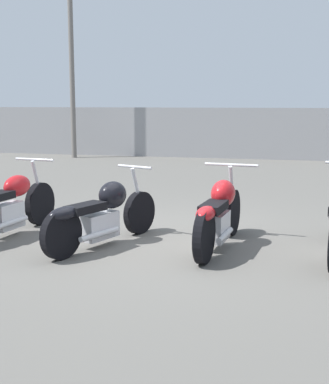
{
  "coord_description": "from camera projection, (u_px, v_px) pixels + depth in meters",
  "views": [
    {
      "loc": [
        1.62,
        -6.63,
        1.8
      ],
      "look_at": [
        0.0,
        -0.06,
        0.65
      ],
      "focal_mm": 50.0,
      "sensor_mm": 36.0,
      "label": 1
    }
  ],
  "objects": [
    {
      "name": "motorcycle_slot_3",
      "position": [
        219.0,
        214.0,
        6.56
      ],
      "size": [
        0.72,
        2.0,
        0.99
      ],
      "rotation": [
        0.0,
        0.0,
        -0.11
      ],
      "color": "black",
      "rests_on": "ground_plane"
    },
    {
      "name": "ground_plane",
      "position": [
        166.0,
        240.0,
        7.03
      ],
      "size": [
        60.0,
        60.0,
        0.0
      ],
      "primitive_type": "plane",
      "color": "#5B5954"
    },
    {
      "name": "fence_back",
      "position": [
        243.0,
        133.0,
        16.79
      ],
      "size": [
        40.0,
        0.04,
        1.6
      ],
      "color": "gray",
      "rests_on": "ground_plane"
    },
    {
      "name": "motorcycle_slot_2",
      "position": [
        102.0,
        214.0,
        6.68
      ],
      "size": [
        0.91,
        1.96,
        0.95
      ],
      "rotation": [
        0.0,
        0.0,
        -0.37
      ],
      "color": "black",
      "rests_on": "ground_plane"
    },
    {
      "name": "light_pole_left",
      "position": [
        70.0,
        8.0,
        16.55
      ],
      "size": [
        0.7,
        0.35,
        7.92
      ],
      "color": "slate",
      "rests_on": "ground_plane"
    },
    {
      "name": "motorcycle_slot_1",
      "position": [
        8.0,
        206.0,
        7.16
      ],
      "size": [
        0.62,
        2.01,
        1.0
      ],
      "rotation": [
        0.0,
        0.0,
        -0.13
      ],
      "color": "black",
      "rests_on": "ground_plane"
    }
  ]
}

